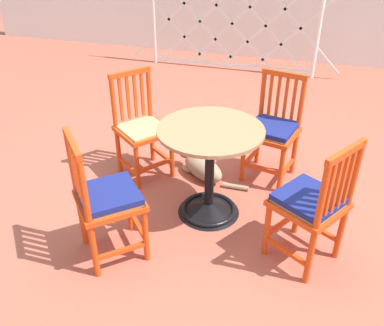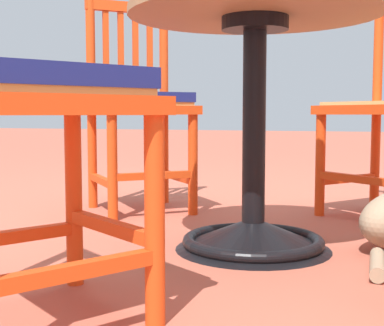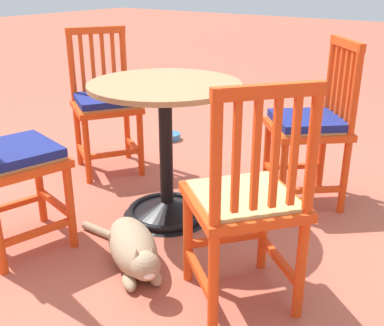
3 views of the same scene
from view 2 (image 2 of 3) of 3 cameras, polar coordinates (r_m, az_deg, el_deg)
ground_plane at (r=1.79m, az=6.54°, el=-8.41°), size 24.00×24.00×0.00m
cafe_table at (r=1.69m, az=6.40°, el=0.58°), size 0.76×0.76×0.73m
orange_chair_at_corner at (r=2.38m, az=-5.52°, el=5.80°), size 0.56×0.56×0.91m
orange_chair_near_fence at (r=1.12m, az=-17.16°, el=6.44°), size 0.55×0.55×0.91m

